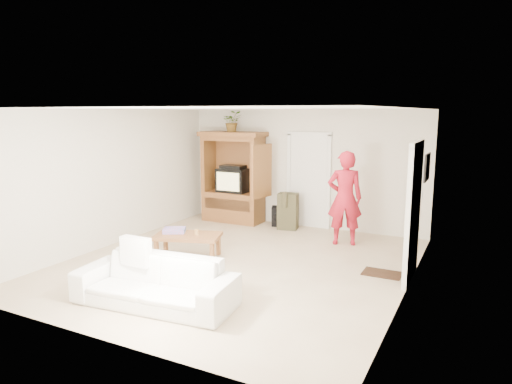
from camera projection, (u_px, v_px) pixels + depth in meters
The scene contains 19 objects.
floor at pixel (238, 264), 7.76m from camera, with size 6.00×6.00×0.00m, color tan.
ceiling at pixel (237, 109), 7.31m from camera, with size 6.00×6.00×0.00m, color white.
wall_back at pixel (303, 169), 10.17m from camera, with size 5.50×5.50×0.00m, color silver.
wall_front at pixel (101, 230), 4.90m from camera, with size 5.50×5.50×0.00m, color silver.
wall_left at pixel (113, 178), 8.77m from camera, with size 6.00×6.00×0.00m, color silver.
wall_right at pixel (410, 203), 6.31m from camera, with size 6.00×6.00×0.00m, color silver.
armoire at pixel (234, 183), 10.65m from camera, with size 1.82×1.14×2.10m.
door_back at pixel (309, 182), 10.13m from camera, with size 0.85×0.05×2.04m, color white.
doorway_right at pixel (414, 214), 6.90m from camera, with size 0.05×0.90×2.04m, color black.
framed_picture at pixel (427, 167), 7.94m from camera, with size 0.03×0.60×0.48m, color black.
doormat at pixel (382, 273), 7.26m from camera, with size 0.60×0.40×0.02m, color #382316.
plant at pixel (232, 121), 10.38m from camera, with size 0.42×0.37×0.47m, color #4C7238.
man at pixel (345, 198), 8.77m from camera, with size 0.67×0.44×1.83m, color #B21729.
sofa at pixel (155, 282), 6.07m from camera, with size 2.17×0.85×0.63m, color white.
coffee_table at pixel (188, 237), 8.03m from camera, with size 1.27×0.95×0.42m.
towel at pixel (174, 230), 8.15m from camera, with size 0.38×0.28×0.08m, color #E24B8A.
candle at pixel (197, 232), 7.99m from camera, with size 0.08×0.08×0.10m, color tan.
backpack_black at pixel (280, 217), 10.25m from camera, with size 0.36×0.21×0.44m, color black, non-canonical shape.
backpack_olive at pixel (288, 211), 9.99m from camera, with size 0.42×0.31×0.80m, color #47442B, non-canonical shape.
Camera 1 is at (3.64, -6.49, 2.55)m, focal length 32.00 mm.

